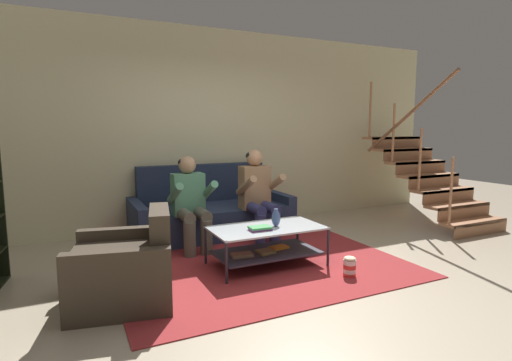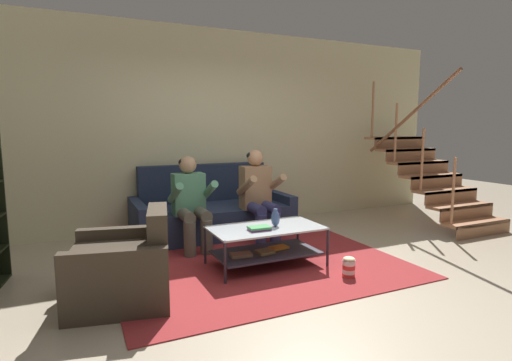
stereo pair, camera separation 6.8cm
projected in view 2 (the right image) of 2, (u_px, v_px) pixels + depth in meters
The scene contains 12 objects.
ground at pixel (284, 279), 3.90m from camera, with size 16.80×16.80×0.00m, color #B4A58B.
back_partition at pixel (205, 129), 5.92m from camera, with size 8.40×0.12×2.90m, color beige.
staircase_run at pixel (431, 173), 6.12m from camera, with size 1.07×1.89×2.23m.
couch at pixel (211, 213), 5.55m from camera, with size 2.12×1.00×0.94m.
person_seated_left at pixel (191, 199), 4.79m from camera, with size 0.50×0.58×1.13m.
person_seated_right at pixel (259, 192), 5.16m from camera, with size 0.50×0.58×1.18m.
coffee_table at pixel (265, 240), 4.25m from camera, with size 1.19×0.64×0.42m.
area_rug at pixel (239, 250), 4.82m from camera, with size 3.02×3.43×0.01m.
vase at pixel (275, 218), 4.25m from camera, with size 0.09×0.09×0.19m.
book_stack at pixel (259, 228), 4.10m from camera, with size 0.23×0.16×0.04m.
armchair at pixel (124, 269), 3.38m from camera, with size 0.95×0.96×0.79m.
popcorn_tub at pixel (349, 267), 3.93m from camera, with size 0.12×0.12×0.21m.
Camera 2 is at (-1.82, -3.28, 1.47)m, focal length 28.00 mm.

